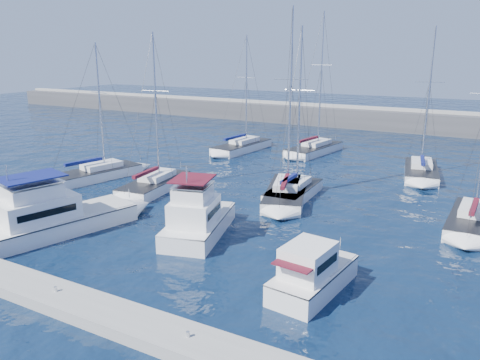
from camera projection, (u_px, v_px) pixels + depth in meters
The scene contains 17 objects.
ground at pixel (184, 231), 32.75m from camera, with size 220.00×220.00×0.00m, color black.
breakwater at pixel (369, 121), 76.41m from camera, with size 160.00×6.00×4.45m.
dock at pixel (56, 297), 23.38m from camera, with size 40.00×2.20×0.60m, color gray.
dock_cleat_centre at pixel (56, 289), 23.26m from camera, with size 0.16×0.16×0.25m, color silver.
dock_cleat_near_stbd at pixel (188, 334), 19.56m from camera, with size 0.16×0.16×0.25m, color silver.
motor_yacht_port_outer at pixel (18, 213), 33.41m from camera, with size 3.40×6.93×3.20m.
motor_yacht_port_inner at pixel (51, 218), 31.94m from camera, with size 6.40×11.02×4.69m.
motor_yacht_stbd_inner at pixel (197, 220), 31.53m from camera, with size 5.08×8.08×4.69m.
motor_yacht_stbd_outer at pixel (312, 275), 24.21m from camera, with size 3.21×6.18×3.20m.
sailboat_mid_a at pixel (98, 174), 46.02m from camera, with size 5.02×9.02×13.27m.
sailboat_mid_b at pixel (155, 184), 42.24m from camera, with size 4.01×8.46×14.06m.
sailboat_mid_c at pixel (294, 191), 40.15m from camera, with size 3.16×7.27×14.47m.
sailboat_mid_d at pixel (287, 193), 39.70m from camera, with size 5.76×9.74×15.94m.
sailboat_mid_e at pixel (473, 220), 33.26m from camera, with size 3.36×8.20×14.97m.
sailboat_back_a at pixel (242, 147), 58.93m from camera, with size 4.11×9.68×14.39m.
sailboat_back_b at pixel (314, 149), 57.42m from camera, with size 4.74×9.63×16.96m.
sailboat_back_c at pixel (421, 171), 46.88m from camera, with size 4.44×8.94×14.82m.
Camera 1 is at (18.15, -24.96, 12.18)m, focal length 35.00 mm.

